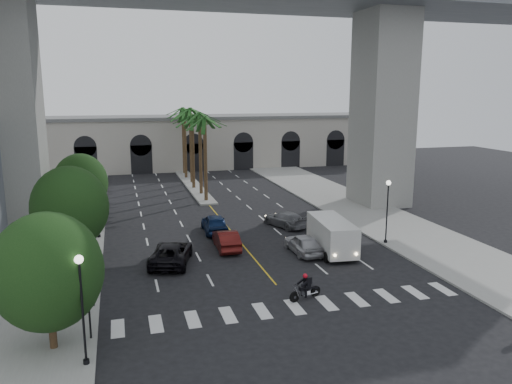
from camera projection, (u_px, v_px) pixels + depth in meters
name	position (u px, v px, depth m)	size (l,w,h in m)	color
ground	(286.00, 297.00, 30.55)	(140.00, 140.00, 0.00)	black
sidewalk_left	(53.00, 245.00, 40.72)	(8.00, 100.00, 0.15)	gray
sidewalk_right	(381.00, 220.00, 48.66)	(8.00, 100.00, 0.15)	gray
median	(193.00, 185.00, 66.40)	(2.00, 24.00, 0.20)	gray
pier_building	(177.00, 142.00, 81.62)	(71.00, 10.50, 8.50)	#B8B0A5
bridge	(248.00, 27.00, 48.56)	(75.00, 13.00, 26.00)	gray
palm_a	(205.00, 122.00, 55.18)	(3.20, 3.20, 10.30)	#47331E
palm_b	(200.00, 117.00, 58.93)	(3.20, 3.20, 10.60)	#47331E
palm_c	(192.00, 119.00, 62.71)	(3.20, 3.20, 10.10)	#47331E
palm_d	(190.00, 112.00, 66.44)	(3.20, 3.20, 10.90)	#47331E
palm_e	(184.00, 114.00, 70.24)	(3.20, 3.20, 10.40)	#47331E
palm_f	(183.00, 111.00, 74.04)	(3.20, 3.20, 10.70)	#47331E
street_tree_near	(47.00, 272.00, 23.48)	(5.20, 5.20, 6.89)	#382616
street_tree_mid	(70.00, 207.00, 35.72)	(5.44, 5.44, 7.21)	#382616
street_tree_far	(81.00, 183.00, 47.10)	(5.04, 5.04, 6.68)	#382616
lamp_post_left_near	(82.00, 301.00, 22.18)	(0.40, 0.40, 5.35)	black
lamp_post_left_far	(97.00, 202.00, 42.00)	(0.40, 0.40, 5.35)	black
lamp_post_right	(387.00, 206.00, 40.48)	(0.40, 0.40, 5.35)	black
traffic_signal_near	(88.00, 294.00, 24.70)	(0.25, 0.18, 3.65)	black
traffic_signal_far	(91.00, 267.00, 28.48)	(0.25, 0.18, 3.65)	black
motorcycle_rider	(306.00, 287.00, 30.10)	(2.22, 0.86, 1.65)	black
car_a	(304.00, 244.00, 38.65)	(1.85, 4.59, 1.56)	#A8A8AD
car_b	(226.00, 240.00, 39.71)	(1.64, 4.69, 1.55)	#4F110F
car_c	(171.00, 253.00, 36.35)	(2.62, 5.68, 1.58)	black
car_d	(285.00, 219.00, 46.36)	(1.98, 4.87, 1.41)	slate
car_e	(215.00, 223.00, 44.36)	(1.98, 4.91, 1.67)	#10224B
cargo_van	(332.00, 235.00, 38.65)	(2.98, 6.38, 2.63)	silver
pedestrian_a	(57.00, 276.00, 31.29)	(0.60, 0.39, 1.64)	black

